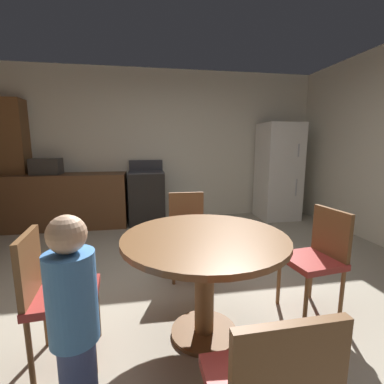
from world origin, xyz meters
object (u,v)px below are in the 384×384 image
Objects in this scene: oven_range at (147,197)px; person_child at (74,323)px; refrigerator at (278,172)px; chair_west at (52,289)px; dining_table at (205,257)px; chair_north at (188,228)px; chair_east at (318,254)px; microwave at (46,166)px.

oven_range is 3.55m from person_child.
person_child is (-2.78, -3.48, -0.30)m from refrigerator.
person_child is at bearing -67.63° from chair_west.
chair_west is (-0.98, -0.09, -0.10)m from dining_table.
chair_north is (0.03, 0.99, -0.10)m from dining_table.
chair_north is (-0.95, 0.86, 0.00)m from chair_east.
chair_east is 1.00× the size of chair_north.
person_child reaches higher than chair_west.
chair_north is at bearing -44.60° from microwave.
oven_range reaches higher than dining_table.
microwave is 3.59m from dining_table.
chair_east is at bearing -15.58° from person_child.
chair_west reaches higher than dining_table.
chair_west is at bearing -101.17° from oven_range.
dining_table is 1.33× the size of chair_west.
chair_east is 1.00× the size of chair_west.
dining_table is 1.06× the size of person_child.
chair_east is at bearing -64.40° from oven_range.
oven_range is 0.95× the size of dining_table.
refrigerator is 2.02× the size of chair_west.
microwave is (-1.59, -0.00, 0.56)m from oven_range.
refrigerator reaches higher than chair_east.
microwave reaches higher than chair_west.
oven_range is at bearing 46.66° from person_child.
microwave is at bearing 71.69° from person_child.
oven_range is at bearing 178.73° from refrigerator.
chair_west is (-1.02, -1.07, 0.00)m from chair_north.
person_child reaches higher than chair_north.
refrigerator is 4.02m from microwave.
refrigerator is 1.61× the size of person_child.
oven_range is 3.15m from chair_east.
microwave is at bearing 123.63° from dining_table.
microwave is at bearing 179.29° from refrigerator.
refrigerator is at bearing 135.63° from chair_north.
oven_range is 3.11m from chair_west.
dining_table is 0.93m from person_child.
dining_table is 0.99m from chair_east.
person_child reaches higher than chair_east.
microwave is at bearing -179.87° from oven_range.
chair_east is 0.80× the size of person_child.
chair_north reaches higher than dining_table.
microwave is 0.38× the size of dining_table.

